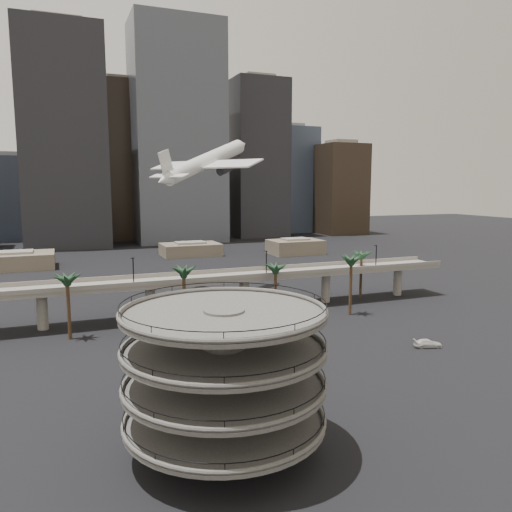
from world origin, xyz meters
name	(u,v)px	position (x,y,z in m)	size (l,w,h in m)	color
ground	(312,417)	(0.00, 0.00, 0.00)	(700.00, 700.00, 0.00)	black
parking_ramp	(224,367)	(-13.00, -4.00, 9.84)	(22.20, 22.20, 17.35)	#494744
overpass	(199,283)	(0.00, 55.00, 7.34)	(130.00, 9.30, 14.70)	gray
palm_trees	(259,268)	(11.58, 47.18, 11.30)	(76.40, 18.40, 14.00)	#452E1D
low_buildings	(158,253)	(6.89, 142.30, 2.86)	(135.00, 27.50, 6.80)	brown
skyline	(145,162)	(15.11, 217.09, 41.21)	(269.00, 86.00, 112.81)	gray
airborne_jet	(206,162)	(7.38, 73.45, 35.32)	(32.03, 30.35, 14.72)	silver
car_a	(284,364)	(3.73, 16.82, 0.66)	(1.57, 3.89, 1.33)	#A61734
car_b	(308,360)	(8.11, 16.85, 0.76)	(1.60, 4.59, 1.51)	black
car_c	(428,343)	(32.66, 16.75, 0.73)	(2.04, 5.02, 1.46)	silver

